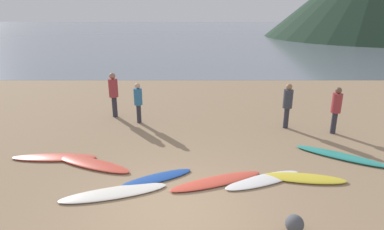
# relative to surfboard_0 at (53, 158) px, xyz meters

# --- Properties ---
(ground_plane) EXTENTS (120.00, 120.00, 0.20)m
(ground_plane) POSITION_rel_surfboard_0_xyz_m (3.63, 7.46, -0.14)
(ground_plane) COLOR #997C5B
(ground_plane) RESTS_ON ground
(ocean_water) EXTENTS (140.00, 100.00, 0.01)m
(ocean_water) POSITION_rel_surfboard_0_xyz_m (3.63, 60.95, -0.04)
(ocean_water) COLOR slate
(ocean_water) RESTS_ON ground
(surfboard_0) EXTENTS (2.48, 0.57, 0.08)m
(surfboard_0) POSITION_rel_surfboard_0_xyz_m (0.00, 0.00, 0.00)
(surfboard_0) COLOR #D84C38
(surfboard_0) RESTS_ON ground
(surfboard_1) EXTENTS (2.59, 1.57, 0.09)m
(surfboard_1) POSITION_rel_surfboard_0_xyz_m (1.19, -0.41, 0.01)
(surfboard_1) COLOR #D84C38
(surfboard_1) RESTS_ON ground
(surfboard_2) EXTENTS (2.56, 1.28, 0.07)m
(surfboard_2) POSITION_rel_surfboard_0_xyz_m (2.20, -1.92, -0.00)
(surfboard_2) COLOR silver
(surfboard_2) RESTS_ON ground
(surfboard_3) EXTENTS (1.93, 1.31, 0.07)m
(surfboard_3) POSITION_rel_surfboard_0_xyz_m (3.14, -1.21, -0.01)
(surfboard_3) COLOR #1E479E
(surfboard_3) RESTS_ON ground
(surfboard_4) EXTENTS (2.51, 1.41, 0.08)m
(surfboard_4) POSITION_rel_surfboard_0_xyz_m (4.67, -1.38, 0.00)
(surfboard_4) COLOR #D84C38
(surfboard_4) RESTS_ON ground
(surfboard_5) EXTENTS (2.23, 1.36, 0.06)m
(surfboard_5) POSITION_rel_surfboard_0_xyz_m (5.86, -1.31, -0.01)
(surfboard_5) COLOR white
(surfboard_5) RESTS_ON ground
(surfboard_6) EXTENTS (2.14, 0.83, 0.08)m
(surfboard_6) POSITION_rel_surfboard_0_xyz_m (6.94, -1.23, 0.00)
(surfboard_6) COLOR yellow
(surfboard_6) RESTS_ON ground
(surfboard_7) EXTENTS (2.44, 1.88, 0.10)m
(surfboard_7) POSITION_rel_surfboard_0_xyz_m (8.44, 0.08, 0.01)
(surfboard_7) COLOR teal
(surfboard_7) RESTS_ON ground
(person_0) EXTENTS (0.31, 0.31, 1.55)m
(person_0) POSITION_rel_surfboard_0_xyz_m (2.01, 3.17, 0.88)
(person_0) COLOR #2D2D38
(person_0) RESTS_ON ground
(person_1) EXTENTS (0.34, 0.34, 1.66)m
(person_1) POSITION_rel_surfboard_0_xyz_m (7.50, 2.59, 0.94)
(person_1) COLOR #2D2D38
(person_1) RESTS_ON ground
(person_2) EXTENTS (0.36, 0.36, 1.80)m
(person_2) POSITION_rel_surfboard_0_xyz_m (0.91, 3.90, 1.02)
(person_2) COLOR #2D2D38
(person_2) RESTS_ON ground
(person_3) EXTENTS (0.34, 0.34, 1.66)m
(person_3) POSITION_rel_surfboard_0_xyz_m (9.03, 2.05, 0.94)
(person_3) COLOR #2D2D38
(person_3) RESTS_ON ground
(beach_rock_near) EXTENTS (0.36, 0.36, 0.36)m
(beach_rock_near) POSITION_rel_surfboard_0_xyz_m (6.05, -3.27, 0.14)
(beach_rock_near) COLOR #494C51
(beach_rock_near) RESTS_ON ground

